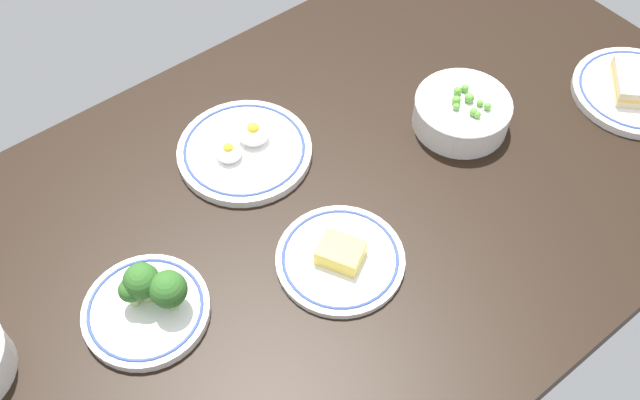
{
  "coord_description": "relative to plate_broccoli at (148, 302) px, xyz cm",
  "views": [
    {
      "loc": [
        40.52,
        51.6,
        93.64
      ],
      "look_at": [
        0.0,
        0.0,
        6.0
      ],
      "focal_mm": 40.63,
      "sensor_mm": 36.0,
      "label": 1
    }
  ],
  "objects": [
    {
      "name": "plate_eggs",
      "position": [
        -26.47,
        -15.58,
        -1.43
      ],
      "size": [
        21.77,
        21.77,
        5.1
      ],
      "color": "white",
      "rests_on": "dining_table"
    },
    {
      "name": "plate_broccoli",
      "position": [
        0.0,
        0.0,
        0.0
      ],
      "size": [
        17.61,
        17.61,
        8.45
      ],
      "color": "white",
      "rests_on": "dining_table"
    },
    {
      "name": "plate_sandwich",
      "position": [
        -87.32,
        14.97,
        -1.2
      ],
      "size": [
        21.5,
        21.5,
        4.57
      ],
      "color": "white",
      "rests_on": "dining_table"
    },
    {
      "name": "dining_table",
      "position": [
        -29.35,
        0.46,
        -4.57
      ],
      "size": [
        146.6,
        82.13,
        4.0
      ],
      "primitive_type": "cube",
      "color": "black",
      "rests_on": "ground"
    },
    {
      "name": "bowl_peas",
      "position": [
        -58.57,
        1.15,
        0.35
      ],
      "size": [
        15.99,
        15.99,
        6.64
      ],
      "color": "white",
      "rests_on": "dining_table"
    },
    {
      "name": "plate_cheese",
      "position": [
        -25.67,
        9.89,
        -1.66
      ],
      "size": [
        18.81,
        18.81,
        3.79
      ],
      "color": "white",
      "rests_on": "dining_table"
    }
  ]
}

